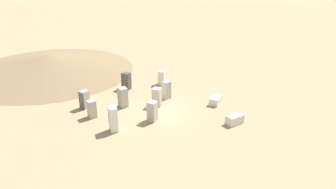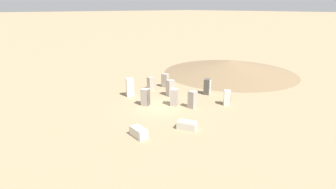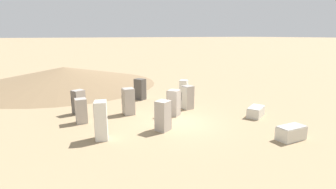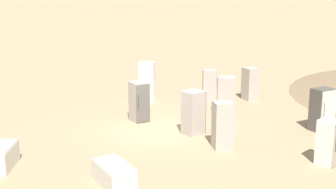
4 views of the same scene
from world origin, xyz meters
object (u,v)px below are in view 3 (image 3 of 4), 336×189
Objects in this scene: discarded_fridge_1 at (174,103)px; discarded_fridge_4 at (79,102)px; discarded_fridge_8 at (101,121)px; discarded_fridge_5 at (128,101)px; discarded_fridge_7 at (256,112)px; discarded_fridge_9 at (291,133)px; discarded_fridge_2 at (163,116)px; discarded_fridge_10 at (140,89)px; discarded_fridge_6 at (184,89)px; discarded_fridge_0 at (187,97)px; discarded_fridge_3 at (81,111)px.

discarded_fridge_1 is 6.19m from discarded_fridge_4.
discarded_fridge_5 is at bearing -20.25° from discarded_fridge_8.
discarded_fridge_1 is 5.23m from discarded_fridge_7.
discarded_fridge_9 is (6.22, 3.11, -0.48)m from discarded_fridge_1.
discarded_fridge_2 is 7.22m from discarded_fridge_10.
discarded_fridge_6 is at bearing -61.82° from discarded_fridge_5.
discarded_fridge_0 is 1.04× the size of discarded_fridge_4.
discarded_fridge_4 is 1.09× the size of discarded_fridge_6.
discarded_fridge_10 is at bearing 56.94° from discarded_fridge_1.
discarded_fridge_7 is (6.61, 1.28, -0.41)m from discarded_fridge_6.
discarded_fridge_3 is 0.75× the size of discarded_fridge_8.
discarded_fridge_0 is 4.57m from discarded_fridge_7.
discarded_fridge_0 reaches higher than discarded_fridge_6.
discarded_fridge_8 is (5.00, 0.19, 0.18)m from discarded_fridge_4.
discarded_fridge_3 is 10.70m from discarded_fridge_7.
discarded_fridge_7 is (3.51, 2.88, -0.50)m from discarded_fridge_0.
discarded_fridge_2 is at bearing -40.08° from discarded_fridge_3.
discarded_fridge_6 is (-2.65, 8.65, -0.01)m from discarded_fridge_3.
discarded_fridge_4 is (-5.33, -3.44, -0.03)m from discarded_fridge_2.
discarded_fridge_0 is at bearing -4.05° from discarded_fridge_10.
discarded_fridge_1 is at bearing 110.58° from discarded_fridge_2.
discarded_fridge_10 reaches higher than discarded_fridge_2.
discarded_fridge_5 reaches higher than discarded_fridge_3.
discarded_fridge_4 reaches higher than discarded_fridge_3.
discarded_fridge_7 is 9.61m from discarded_fridge_8.
discarded_fridge_6 is 1.00× the size of discarded_fridge_9.
discarded_fridge_5 is 4.27m from discarded_fridge_8.
discarded_fridge_5 reaches higher than discarded_fridge_10.
discarded_fridge_1 is at bearing -142.58° from discarded_fridge_4.
discarded_fridge_2 is 6.46m from discarded_fridge_9.
discarded_fridge_0 reaches higher than discarded_fridge_9.
discarded_fridge_1 is at bearing -10.72° from discarded_fridge_3.
discarded_fridge_4 is at bearing 19.95° from discarded_fridge_8.
discarded_fridge_4 is at bearing -175.22° from discarded_fridge_2.
discarded_fridge_7 is (4.28, 6.91, -0.54)m from discarded_fridge_5.
discarded_fridge_3 is 1.01× the size of discarded_fridge_6.
discarded_fridge_2 reaches higher than discarded_fridge_6.
discarded_fridge_2 is at bearing -40.60° from discarded_fridge_10.
discarded_fridge_0 is 1.80m from discarded_fridge_1.
discarded_fridge_6 reaches higher than discarded_fridge_9.
discarded_fridge_2 reaches higher than discarded_fridge_7.
discarded_fridge_3 is 11.41m from discarded_fridge_9.
discarded_fridge_10 is at bearing -91.97° from discarded_fridge_4.
discarded_fridge_0 reaches higher than discarded_fridge_3.
discarded_fridge_4 is (-3.27, -5.26, -0.05)m from discarded_fridge_1.
discarded_fridge_10 is (-3.35, 2.21, -0.03)m from discarded_fridge_5.
discarded_fridge_8 reaches higher than discarded_fridge_10.
discarded_fridge_1 is 2.93m from discarded_fridge_5.
discarded_fridge_3 is 0.88× the size of discarded_fridge_10.
discarded_fridge_2 is 7.83m from discarded_fridge_6.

